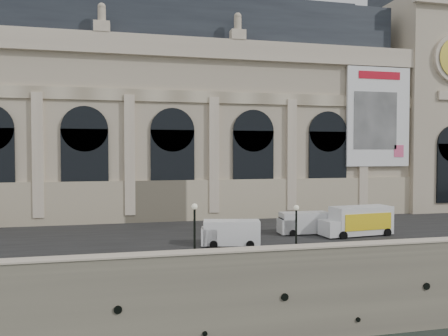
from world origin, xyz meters
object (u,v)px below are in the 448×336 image
object	(u,v)px
van_c	(301,223)
lamp_left	(195,234)
van_b	(228,233)
lamp_right	(296,232)
box_truck	(358,221)

from	to	relation	value
van_c	lamp_left	world-z (taller)	lamp_left
van_b	van_c	xyz separation A→B (m)	(8.50, 3.78, -0.02)
van_b	lamp_right	world-z (taller)	lamp_right
van_c	lamp_right	size ratio (longest dim) A/B	1.22
van_b	lamp_left	bearing A→B (deg)	-125.62
box_truck	lamp_right	world-z (taller)	lamp_right
lamp_left	lamp_right	bearing A→B (deg)	-0.47
van_c	box_truck	bearing A→B (deg)	-20.92
van_b	lamp_right	xyz separation A→B (m)	(4.26, -5.36, 0.91)
van_b	box_truck	world-z (taller)	box_truck
van_c	box_truck	distance (m)	5.51
van_b	box_truck	distance (m)	13.76
box_truck	lamp_right	bearing A→B (deg)	-142.60
van_c	lamp_left	size ratio (longest dim) A/B	1.13
box_truck	van_c	bearing A→B (deg)	159.08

